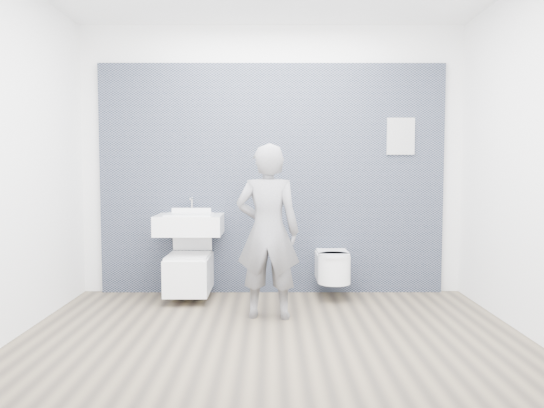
{
  "coord_description": "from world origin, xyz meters",
  "views": [
    {
      "loc": [
        -0.01,
        -4.1,
        1.33
      ],
      "look_at": [
        0.0,
        0.6,
        1.0
      ],
      "focal_mm": 35.0,
      "sensor_mm": 36.0,
      "label": 1
    }
  ],
  "objects_px": {
    "toilet_square": "(189,271)",
    "visitor": "(268,231)",
    "washbasin": "(189,224)",
    "toilet_rounded": "(333,267)"
  },
  "relations": [
    {
      "from": "toilet_square",
      "to": "visitor",
      "type": "distance_m",
      "value": 1.12
    },
    {
      "from": "washbasin",
      "to": "toilet_rounded",
      "type": "bearing_deg",
      "value": -1.09
    },
    {
      "from": "toilet_square",
      "to": "toilet_rounded",
      "type": "relative_size",
      "value": 1.51
    },
    {
      "from": "toilet_rounded",
      "to": "visitor",
      "type": "height_order",
      "value": "visitor"
    },
    {
      "from": "washbasin",
      "to": "toilet_rounded",
      "type": "height_order",
      "value": "washbasin"
    },
    {
      "from": "washbasin",
      "to": "toilet_square",
      "type": "distance_m",
      "value": 0.47
    },
    {
      "from": "toilet_rounded",
      "to": "visitor",
      "type": "xyz_separation_m",
      "value": [
        -0.65,
        -0.66,
        0.44
      ]
    },
    {
      "from": "toilet_square",
      "to": "washbasin",
      "type": "bearing_deg",
      "value": 90.0
    },
    {
      "from": "washbasin",
      "to": "visitor",
      "type": "distance_m",
      "value": 1.05
    },
    {
      "from": "toilet_square",
      "to": "toilet_rounded",
      "type": "distance_m",
      "value": 1.44
    }
  ]
}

